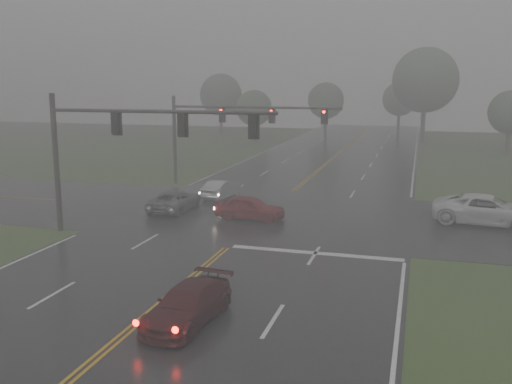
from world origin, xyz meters
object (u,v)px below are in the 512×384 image
(signal_gantry_near, at_px, (117,138))
(sedan_maroon, at_px, (188,323))
(sedan_red, at_px, (250,220))
(pickup_white, at_px, (487,225))
(car_grey, at_px, (175,211))
(signal_gantry_far, at_px, (224,123))
(sedan_silver, at_px, (221,198))

(signal_gantry_near, bearing_deg, sedan_maroon, -50.56)
(sedan_red, bearing_deg, pickup_white, -77.05)
(car_grey, xyz_separation_m, signal_gantry_far, (0.15, 9.49, 5.08))
(sedan_red, xyz_separation_m, signal_gantry_far, (-5.27, 10.50, 5.08))
(sedan_red, distance_m, signal_gantry_near, 9.57)
(car_grey, height_order, signal_gantry_near, signal_gantry_near)
(sedan_red, bearing_deg, sedan_silver, 36.33)
(sedan_maroon, relative_size, signal_gantry_near, 0.35)
(sedan_maroon, relative_size, sedan_red, 1.05)
(signal_gantry_near, bearing_deg, signal_gantry_far, 88.38)
(sedan_maroon, xyz_separation_m, pickup_white, (11.54, 17.90, 0.00))
(signal_gantry_near, distance_m, signal_gantry_far, 15.98)
(sedan_red, height_order, signal_gantry_far, signal_gantry_far)
(sedan_maroon, xyz_separation_m, signal_gantry_near, (-8.01, 9.73, 5.38))
(signal_gantry_near, bearing_deg, pickup_white, 22.67)
(sedan_maroon, distance_m, signal_gantry_far, 27.27)
(sedan_maroon, relative_size, car_grey, 0.92)
(sedan_red, xyz_separation_m, sedan_silver, (-3.87, 5.65, 0.00))
(signal_gantry_far, bearing_deg, signal_gantry_near, -91.62)
(sedan_red, xyz_separation_m, pickup_white, (13.83, 2.70, 0.00))
(sedan_maroon, distance_m, pickup_white, 21.30)
(sedan_red, xyz_separation_m, car_grey, (-5.41, 1.00, 0.00))
(sedan_silver, xyz_separation_m, car_grey, (-1.54, -4.65, 0.00))
(sedan_silver, height_order, car_grey, car_grey)
(pickup_white, bearing_deg, signal_gantry_far, 75.61)
(sedan_silver, height_order, signal_gantry_near, signal_gantry_near)
(sedan_maroon, distance_m, sedan_silver, 21.75)
(sedan_silver, xyz_separation_m, signal_gantry_near, (-1.85, -11.13, 5.38))
(car_grey, height_order, pickup_white, pickup_white)
(signal_gantry_far, bearing_deg, sedan_silver, -73.94)
(sedan_red, distance_m, sedan_silver, 6.85)
(sedan_maroon, height_order, pickup_white, pickup_white)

